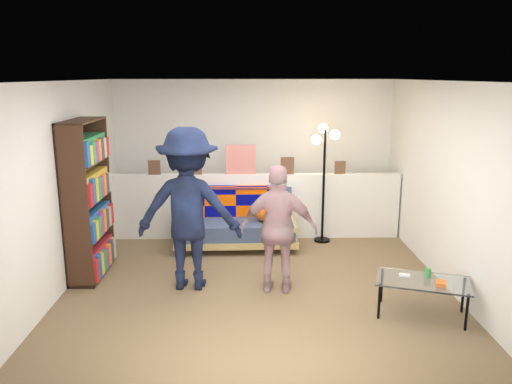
# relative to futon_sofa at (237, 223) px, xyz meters

# --- Properties ---
(ground) EXTENTS (5.00, 5.00, 0.00)m
(ground) POSITION_rel_futon_sofa_xyz_m (0.26, -1.39, -0.35)
(ground) COLOR brown
(ground) RESTS_ON ground
(room_shell) EXTENTS (4.60, 5.05, 2.45)m
(room_shell) POSITION_rel_futon_sofa_xyz_m (0.26, -0.91, 1.32)
(room_shell) COLOR silver
(room_shell) RESTS_ON ground
(half_wall_ledge) EXTENTS (4.45, 0.15, 1.00)m
(half_wall_ledge) POSITION_rel_futon_sofa_xyz_m (0.26, 0.41, 0.15)
(half_wall_ledge) COLOR silver
(half_wall_ledge) RESTS_ON ground
(ledge_decor) EXTENTS (2.97, 0.02, 0.45)m
(ledge_decor) POSITION_rel_futon_sofa_xyz_m (0.03, 0.39, 0.83)
(ledge_decor) COLOR brown
(ledge_decor) RESTS_ON half_wall_ledge
(futon_sofa) EXTENTS (1.77, 0.88, 0.75)m
(futon_sofa) POSITION_rel_futon_sofa_xyz_m (0.00, 0.00, 0.00)
(futon_sofa) COLOR tan
(futon_sofa) RESTS_ON ground
(bookshelf) EXTENTS (0.32, 0.97, 1.95)m
(bookshelf) POSITION_rel_futon_sofa_xyz_m (-1.82, -1.01, 0.56)
(bookshelf) COLOR black
(bookshelf) RESTS_ON ground
(coffee_table) EXTENTS (1.05, 0.78, 0.49)m
(coffee_table) POSITION_rel_futon_sofa_xyz_m (1.97, -2.22, 0.02)
(coffee_table) COLOR black
(coffee_table) RESTS_ON ground
(floor_lamp) EXTENTS (0.41, 0.34, 1.77)m
(floor_lamp) POSITION_rel_futon_sofa_xyz_m (1.28, 0.23, 0.90)
(floor_lamp) COLOR black
(floor_lamp) RESTS_ON ground
(person_left) EXTENTS (1.27, 0.79, 1.90)m
(person_left) POSITION_rel_futon_sofa_xyz_m (-0.53, -1.41, 0.60)
(person_left) COLOR black
(person_left) RESTS_ON ground
(person_right) EXTENTS (0.92, 0.48, 1.49)m
(person_right) POSITION_rel_futon_sofa_xyz_m (0.50, -1.57, 0.40)
(person_right) COLOR pink
(person_right) RESTS_ON ground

